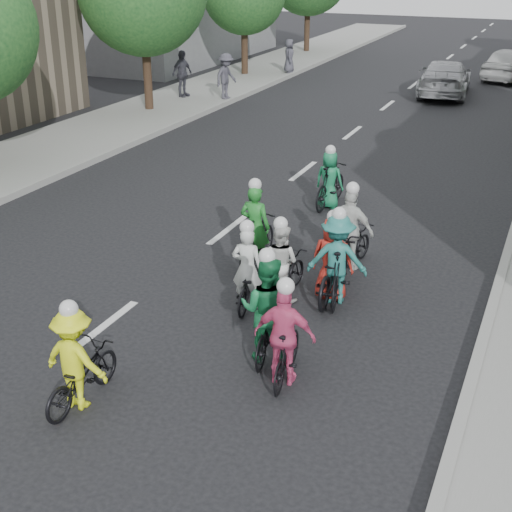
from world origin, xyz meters
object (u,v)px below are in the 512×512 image
Objects in this scene: cyclist_0 at (249,278)px; follow_car_trail at (509,64)px; cyclist_6 at (281,270)px; cyclist_7 at (338,265)px; cyclist_9 at (330,183)px; cyclist_5 at (256,235)px; follow_car_lead at (445,78)px; spectator_2 at (289,56)px; cyclist_8 at (351,239)px; spectator_1 at (182,74)px; cyclist_1 at (268,317)px; cyclist_2 at (78,367)px; cyclist_3 at (286,343)px; cyclist_4 at (333,266)px; spectator_0 at (226,76)px.

follow_car_trail is at bearing -103.31° from cyclist_0.
cyclist_6 is 0.90× the size of cyclist_7.
follow_car_trail is (2.22, 20.83, 0.16)m from cyclist_9.
follow_car_lead is at bearing -91.25° from cyclist_5.
cyclist_8 is at bearing -175.56° from spectator_2.
cyclist_9 is at bearing -122.58° from spectator_1.
cyclist_9 is 0.41× the size of follow_car_trail.
spectator_1 is (-12.03, -10.60, 0.33)m from follow_car_trail.
cyclist_1 is at bearing 97.26° from cyclist_8.
cyclist_0 is 3.84m from cyclist_2.
cyclist_0 is 0.97× the size of cyclist_3.
cyclist_6 is 18.66m from spectator_1.
spectator_0 is (-9.53, 15.27, 0.45)m from cyclist_4.
cyclist_1 is 1.03× the size of cyclist_7.
follow_car_trail is at bearing -102.74° from cyclist_7.
cyclist_3 is 0.94× the size of cyclist_8.
cyclist_5 is 1.56m from cyclist_6.
cyclist_7 is at bearing -116.11° from cyclist_2.
cyclist_9 is at bearing -55.31° from cyclist_8.
cyclist_2 is at bearing 83.18° from follow_car_lead.
cyclist_2 is 1.00× the size of cyclist_6.
cyclist_2 is at bearing 175.38° from spectator_2.
spectator_0 is (-7.99, -5.14, 0.33)m from follow_car_lead.
follow_car_trail is at bearing -94.27° from cyclist_2.
spectator_1 reaches higher than cyclist_1.
cyclist_2 is 0.90× the size of cyclist_7.
cyclist_0 is 0.90× the size of cyclist_5.
cyclist_1 is at bearing -130.54° from cyclist_2.
follow_car_trail is at bearing -34.97° from spectator_1.
cyclist_0 is 0.83× the size of cyclist_4.
follow_car_lead is at bearing -75.27° from cyclist_8.
spectator_1 is at bearing -63.80° from cyclist_2.
cyclist_9 is (-1.53, 3.38, -0.03)m from cyclist_8.
cyclist_3 is 2.85m from cyclist_7.
follow_car_trail is (2.48, 24.80, 0.12)m from cyclist_5.
cyclist_2 is at bearing -141.28° from spectator_1.
cyclist_5 is 1.15× the size of spectator_2.
spectator_1 is (-9.18, 19.61, 0.49)m from cyclist_2.
spectator_2 reaches higher than follow_car_lead.
cyclist_1 is at bearing 113.70° from cyclist_6.
spectator_0 reaches higher than spectator_2.
cyclist_2 is 0.88× the size of spectator_1.
cyclist_1 is 1.10× the size of cyclist_3.
cyclist_3 is 2.96m from cyclist_4.
cyclist_9 is 14.18m from spectator_1.
follow_car_lead is at bearing -94.00° from cyclist_1.
cyclist_6 is at bearing -131.91° from spectator_1.
cyclist_8 is (1.79, 0.59, -0.01)m from cyclist_5.
cyclist_3 reaches higher than follow_car_lead.
cyclist_4 is at bearing -129.03° from spectator_1.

